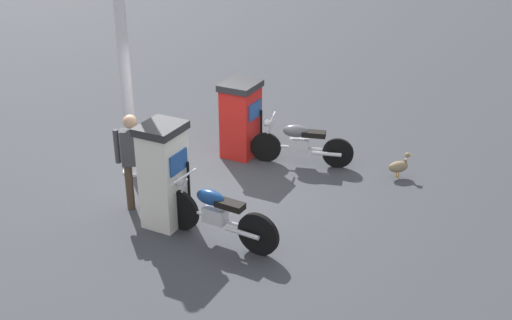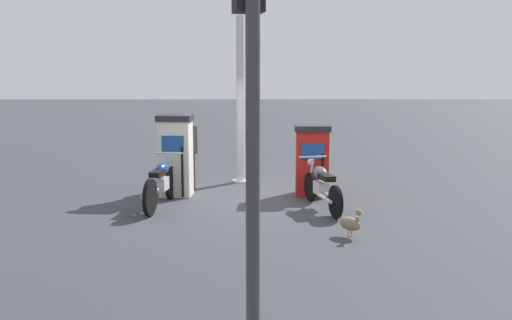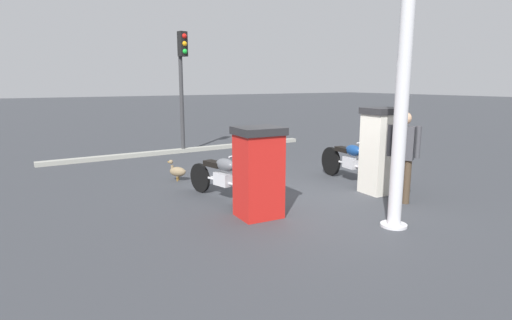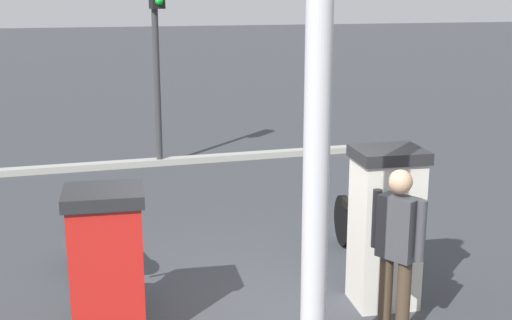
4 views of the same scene
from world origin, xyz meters
The scene contains 10 objects.
ground_plane centered at (0.00, 0.00, 0.00)m, with size 120.00×120.00×0.00m, color #383A3F.
fuel_pump_near centered at (-0.25, -1.42, 0.86)m, with size 0.68×0.74×1.69m.
fuel_pump_far centered at (-0.25, 1.42, 0.75)m, with size 0.72×0.77×1.47m.
motorcycle_near_pump centered at (0.71, -1.57, 0.47)m, with size 2.06×0.59×0.97m.
motorcycle_far_pump centered at (0.94, 1.46, 0.46)m, with size 1.92×0.63×0.93m.
attendant_person centered at (-0.95, -1.20, 0.95)m, with size 0.54×0.36×1.65m.
wandering_duck centered at (2.78, 1.66, 0.23)m, with size 0.41×0.39×0.47m.
roadside_traffic_light centered at (6.19, 0.11, 2.49)m, with size 0.40×0.28×3.64m.
canopy_support_pole centered at (-1.75, -0.09, 1.85)m, with size 0.40×0.40×3.85m.
road_edge_kerb centered at (6.28, 0.00, 0.06)m, with size 0.42×8.55×0.12m.
Camera 4 is at (-6.33, 1.60, 3.22)m, focal length 47.54 mm.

